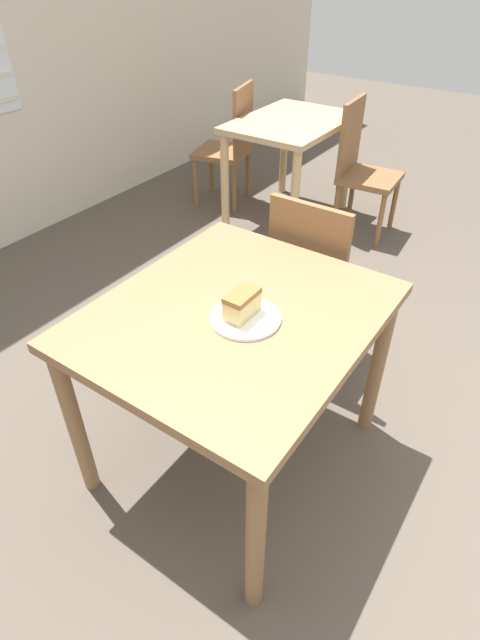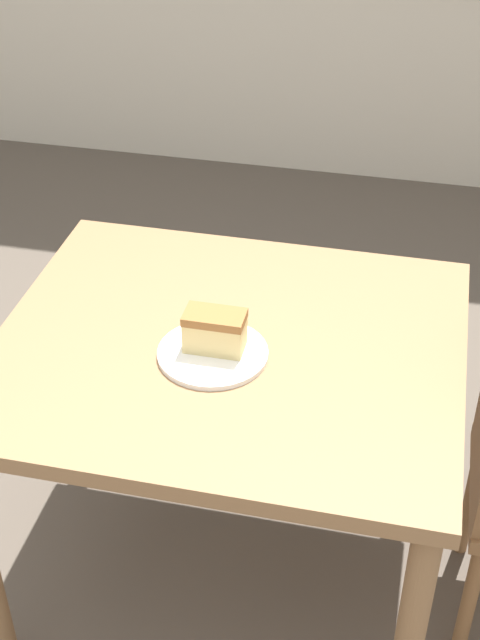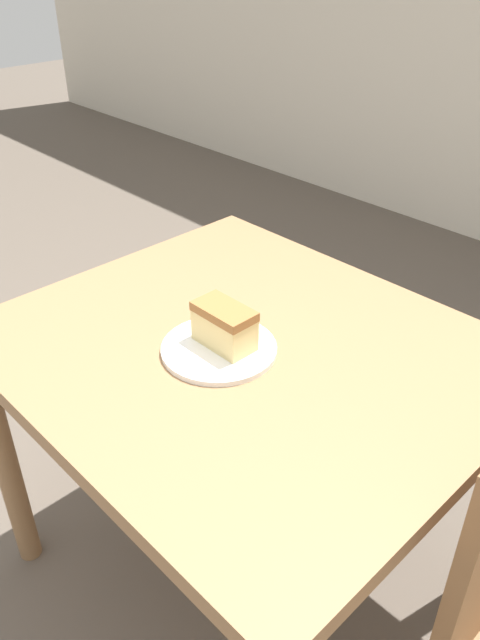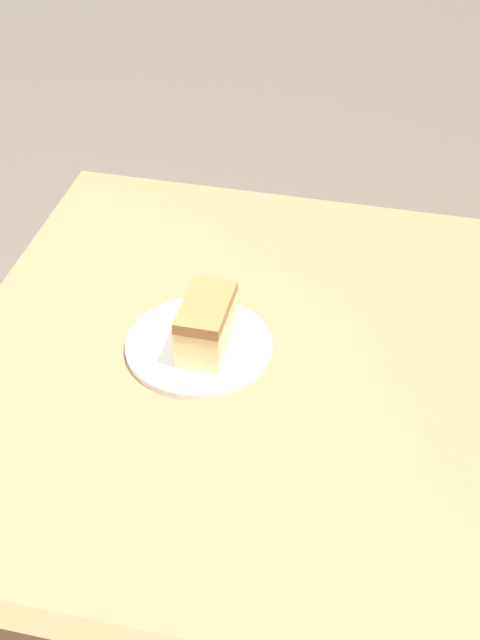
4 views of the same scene
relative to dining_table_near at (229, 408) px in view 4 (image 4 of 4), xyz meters
name	(u,v)px [view 4 (image 4 of 4)]	position (x,y,z in m)	size (l,w,h in m)	color
dining_table_near	(229,408)	(0.00, 0.00, 0.00)	(1.03, 0.89, 0.77)	olive
plate	(199,346)	(-0.02, -0.06, 0.11)	(0.24, 0.24, 0.01)	white
cake_slice	(206,324)	(-0.02, -0.04, 0.16)	(0.13, 0.07, 0.09)	#E0C67F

